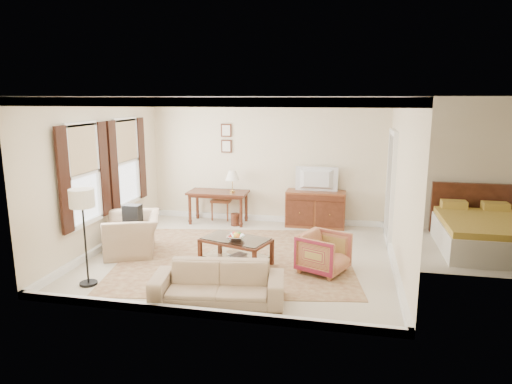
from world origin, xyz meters
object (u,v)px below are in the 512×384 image
(writing_desk, at_px, (218,196))
(tv, at_px, (316,172))
(striped_armchair, at_px, (324,251))
(club_armchair, at_px, (133,227))
(coffee_table, at_px, (236,244))
(sofa, at_px, (218,277))
(sideboard, at_px, (315,209))

(writing_desk, bearing_deg, tv, 3.53)
(striped_armchair, bearing_deg, club_armchair, 109.87)
(writing_desk, relative_size, club_armchair, 1.22)
(writing_desk, xyz_separation_m, coffee_table, (1.07, -2.56, -0.26))
(striped_armchair, bearing_deg, tv, 31.46)
(striped_armchair, height_order, sofa, striped_armchair)
(writing_desk, distance_m, striped_armchair, 3.67)
(writing_desk, distance_m, coffee_table, 2.79)
(striped_armchair, relative_size, club_armchair, 0.66)
(sideboard, distance_m, tv, 0.85)
(writing_desk, xyz_separation_m, club_armchair, (-0.98, -2.32, -0.15))
(coffee_table, bearing_deg, writing_desk, 112.65)
(tv, relative_size, coffee_table, 0.69)
(sideboard, relative_size, striped_armchair, 1.79)
(writing_desk, distance_m, sofa, 4.19)
(tv, bearing_deg, sofa, 75.66)
(striped_armchair, bearing_deg, sofa, 159.40)
(tv, bearing_deg, sideboard, -90.00)
(coffee_table, bearing_deg, club_armchair, 173.29)
(sideboard, distance_m, coffee_table, 2.96)
(sideboard, bearing_deg, sofa, -104.28)
(tv, distance_m, club_armchair, 4.12)
(coffee_table, xyz_separation_m, sofa, (0.10, -1.45, -0.01))
(tv, bearing_deg, club_armchair, 37.38)
(tv, xyz_separation_m, striped_armchair, (0.35, -2.72, -0.89))
(club_armchair, xyz_separation_m, sofa, (2.16, -1.69, -0.12))
(striped_armchair, height_order, club_armchair, club_armchair)
(writing_desk, bearing_deg, striped_armchair, -44.98)
(sideboard, bearing_deg, coffee_table, -113.17)
(coffee_table, height_order, striped_armchair, striped_armchair)
(sideboard, height_order, coffee_table, sideboard)
(sideboard, height_order, tv, tv)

